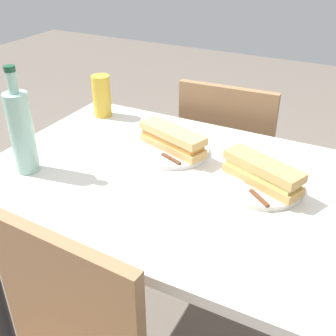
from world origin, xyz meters
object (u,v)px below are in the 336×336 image
object	(u,v)px
knife_near	(251,191)
baguette_sandwich_near	(262,172)
knife_far	(163,154)
beer_glass	(102,96)
plate_far	(172,151)
dining_table	(168,208)
water_bottle	(21,131)
plate_near	(261,185)
chair_near	(229,161)
baguette_sandwich_far	(172,139)

from	to	relation	value
knife_near	baguette_sandwich_near	bearing A→B (deg)	-101.50
knife_far	beer_glass	size ratio (longest dim) A/B	1.10
baguette_sandwich_near	knife_far	size ratio (longest dim) A/B	1.41
knife_near	plate_far	world-z (taller)	knife_near
dining_table	knife_near	world-z (taller)	knife_near
knife_far	water_bottle	bearing A→B (deg)	36.48
dining_table	plate_far	bearing A→B (deg)	-68.54
plate_near	water_bottle	size ratio (longest dim) A/B	0.73
beer_glass	chair_near	bearing A→B (deg)	-143.19
knife_near	baguette_sandwich_far	distance (m)	0.32
plate_near	baguette_sandwich_far	xyz separation A→B (m)	(0.31, -0.07, 0.04)
plate_near	knife_far	distance (m)	0.32
chair_near	beer_glass	size ratio (longest dim) A/B	5.47
dining_table	baguette_sandwich_far	world-z (taller)	baguette_sandwich_far
knife_far	water_bottle	world-z (taller)	water_bottle
baguette_sandwich_near	knife_near	xyz separation A→B (m)	(0.01, 0.06, -0.03)
plate_near	water_bottle	distance (m)	0.69
chair_near	water_bottle	world-z (taller)	water_bottle
plate_near	baguette_sandwich_far	size ratio (longest dim) A/B	0.94
plate_far	beer_glass	xyz separation A→B (m)	(0.37, -0.15, 0.07)
baguette_sandwich_near	water_bottle	distance (m)	0.68
water_bottle	knife_far	bearing A→B (deg)	-143.52
dining_table	knife_far	size ratio (longest dim) A/B	6.26
baguette_sandwich_near	knife_near	size ratio (longest dim) A/B	1.65
chair_near	beer_glass	bearing A→B (deg)	36.81
baguette_sandwich_near	plate_far	world-z (taller)	baguette_sandwich_near
plate_far	knife_far	bearing A→B (deg)	83.85
knife_far	beer_glass	distance (m)	0.42
plate_near	water_bottle	bearing A→B (deg)	19.26
baguette_sandwich_near	plate_far	distance (m)	0.32
knife_near	baguette_sandwich_far	size ratio (longest dim) A/B	0.60
chair_near	plate_far	bearing A→B (deg)	84.91
water_bottle	baguette_sandwich_near	bearing A→B (deg)	-160.74
plate_near	beer_glass	xyz separation A→B (m)	(0.68, -0.22, 0.07)
dining_table	knife_far	distance (m)	0.16
baguette_sandwich_far	knife_far	distance (m)	0.06
plate_far	water_bottle	xyz separation A→B (m)	(0.33, 0.29, 0.12)
knife_near	plate_near	bearing A→B (deg)	-101.50
chair_near	knife_near	size ratio (longest dim) A/B	5.82
plate_near	dining_table	bearing A→B (deg)	11.55
chair_near	knife_near	distance (m)	0.69
plate_near	plate_far	size ratio (longest dim) A/B	1.00
plate_near	knife_far	bearing A→B (deg)	-2.91
beer_glass	plate_far	bearing A→B (deg)	158.15
water_bottle	knife_near	bearing A→B (deg)	-165.00
baguette_sandwich_near	beer_glass	world-z (taller)	beer_glass
plate_near	knife_near	size ratio (longest dim) A/B	1.58
plate_far	water_bottle	world-z (taller)	water_bottle
plate_far	knife_far	distance (m)	0.05
baguette_sandwich_far	beer_glass	xyz separation A→B (m)	(0.37, -0.15, 0.03)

